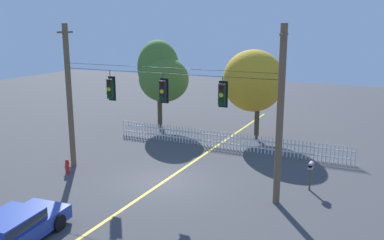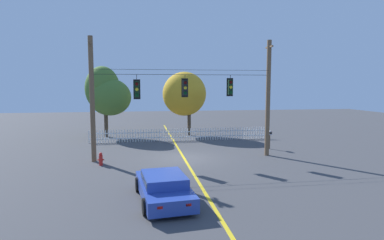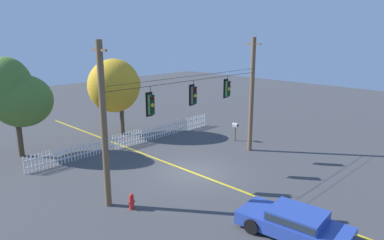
{
  "view_description": "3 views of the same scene",
  "coord_description": "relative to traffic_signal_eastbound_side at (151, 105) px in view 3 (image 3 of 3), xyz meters",
  "views": [
    {
      "loc": [
        9.78,
        -17.13,
        7.69
      ],
      "look_at": [
        1.0,
        1.23,
        3.03
      ],
      "focal_mm": 39.22,
      "sensor_mm": 36.0,
      "label": 1
    },
    {
      "loc": [
        -2.76,
        -20.47,
        4.71
      ],
      "look_at": [
        0.69,
        1.01,
        2.41
      ],
      "focal_mm": 30.03,
      "sensor_mm": 36.0,
      "label": 2
    },
    {
      "loc": [
        -13.87,
        -13.64,
        8.01
      ],
      "look_at": [
        1.14,
        1.16,
        2.78
      ],
      "focal_mm": 33.07,
      "sensor_mm": 36.0,
      "label": 3
    }
  ],
  "objects": [
    {
      "name": "ground",
      "position": [
        2.98,
        -0.01,
        -4.51
      ],
      "size": [
        80.0,
        80.0,
        0.0
      ],
      "primitive_type": "plane",
      "color": "#424244"
    },
    {
      "name": "lane_centerline_stripe",
      "position": [
        2.98,
        -0.01,
        -4.51
      ],
      "size": [
        0.16,
        36.0,
        0.01
      ],
      "primitive_type": "cube",
      "color": "gold",
      "rests_on": "ground"
    },
    {
      "name": "signal_support_span",
      "position": [
        2.98,
        -0.01,
        -0.58
      ],
      "size": [
        11.7,
        1.1,
        7.73
      ],
      "color": "brown",
      "rests_on": "ground"
    },
    {
      "name": "traffic_signal_eastbound_side",
      "position": [
        0.0,
        0.0,
        0.0
      ],
      "size": [
        0.43,
        0.38,
        1.56
      ],
      "color": "black"
    },
    {
      "name": "traffic_signal_northbound_secondary",
      "position": [
        3.05,
        -0.0,
        0.09
      ],
      "size": [
        0.43,
        0.38,
        1.44
      ],
      "color": "black"
    },
    {
      "name": "traffic_signal_westbound_side",
      "position": [
        6.05,
        -0.0,
        0.13
      ],
      "size": [
        0.43,
        0.38,
        1.39
      ],
      "color": "black"
    },
    {
      "name": "white_picket_fence",
      "position": [
        3.66,
        6.76,
        -3.97
      ],
      "size": [
        15.5,
        0.06,
        1.07
      ],
      "color": "white",
      "rests_on": "ground"
    },
    {
      "name": "autumn_maple_near_fence",
      "position": [
        -2.89,
        10.19,
        -0.45
      ],
      "size": [
        4.22,
        3.61,
        6.55
      ],
      "color": "#473828",
      "rests_on": "ground"
    },
    {
      "name": "autumn_maple_mid",
      "position": [
        4.45,
        9.89,
        -0.51
      ],
      "size": [
        4.16,
        3.8,
        6.06
      ],
      "color": "#473828",
      "rests_on": "ground"
    },
    {
      "name": "parked_car",
      "position": [
        1.1,
        -7.61,
        -3.9
      ],
      "size": [
        2.38,
        4.6,
        1.15
      ],
      "color": "#28429E",
      "rests_on": "ground"
    },
    {
      "name": "fire_hydrant",
      "position": [
        -2.18,
        -1.11,
        -4.12
      ],
      "size": [
        0.38,
        0.22,
        0.78
      ],
      "color": "red",
      "rests_on": "ground"
    },
    {
      "name": "roadside_mailbox",
      "position": [
        9.74,
        2.1,
        -3.38
      ],
      "size": [
        0.25,
        0.44,
        1.39
      ],
      "color": "brown",
      "rests_on": "ground"
    }
  ]
}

